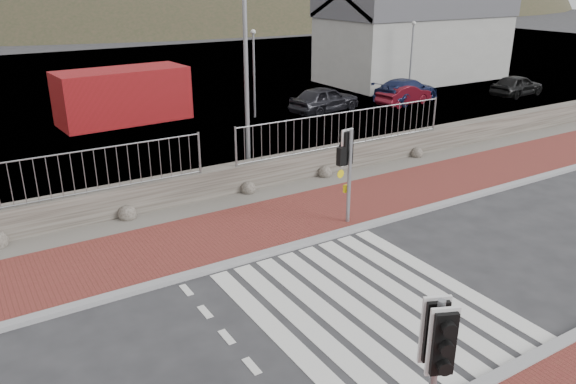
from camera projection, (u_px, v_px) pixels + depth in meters
ground at (367, 304)px, 11.68m from camera, size 220.00×220.00×0.00m
sidewalk_far at (262, 226)px, 15.24m from camera, size 40.00×3.00×0.08m
kerb_far at (291, 247)px, 14.05m from camera, size 40.00×0.25×0.12m
zebra_crossing at (367, 304)px, 11.68m from camera, size 4.62×5.60×0.01m
gravel_strip at (229, 203)px, 16.83m from camera, size 40.00×1.50×0.06m
stone_wall at (217, 182)px, 17.32m from camera, size 40.00×0.60×0.90m
railing at (217, 140)px, 16.71m from camera, size 18.07×0.07×1.22m
quay at (73, 90)px, 33.83m from camera, size 120.00×40.00×0.50m
water at (2, 39)px, 61.62m from camera, size 220.00×50.00×0.05m
harbor_building at (415, 34)px, 36.25m from camera, size 12.20×6.20×5.80m
hills_backdrop at (54, 167)px, 93.05m from camera, size 254.00×90.00×100.00m
traffic_signal_near at (436, 350)px, 7.20m from camera, size 0.43×0.36×2.63m
traffic_signal_far at (349, 157)px, 14.75m from camera, size 0.65×0.28×2.68m
streetlight at (249, 41)px, 17.33m from camera, size 1.69×0.42×8.00m
shipping_container at (123, 96)px, 25.99m from camera, size 6.02×2.85×2.44m
car_a at (325, 99)px, 28.01m from camera, size 4.08×2.20×1.32m
car_b at (404, 95)px, 29.69m from camera, size 3.43×1.60×1.09m
car_c at (406, 90)px, 30.33m from camera, size 4.70×2.79×1.28m
car_e at (517, 85)px, 31.85m from camera, size 3.66×1.71×1.21m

